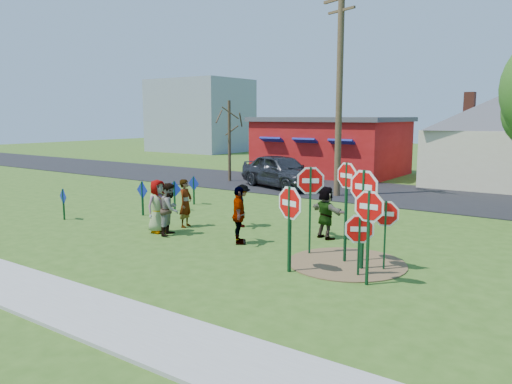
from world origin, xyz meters
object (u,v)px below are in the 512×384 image
stop_sign_d (386,218)px  suv (281,171)px  person_b (186,203)px  utility_pole (339,87)px  person_a (158,206)px  stop_sign_c (364,197)px  stop_sign_b (347,186)px  stop_sign_a (290,210)px

stop_sign_d → suv: (-10.13, 11.06, -0.41)m
person_b → utility_pole: bearing=-21.5°
person_a → stop_sign_c: bearing=-84.9°
suv → person_b: bearing=-146.2°
stop_sign_c → utility_pole: 12.58m
person_a → person_b: (0.16, 1.20, -0.05)m
stop_sign_b → suv: size_ratio=0.53×
stop_sign_d → utility_pole: (-6.36, 10.31, 3.98)m
suv → person_a: bearing=-148.4°
person_b → utility_pole: 10.57m
stop_sign_c → suv: stop_sign_c is taller
stop_sign_c → person_b: size_ratio=1.60×
stop_sign_a → person_a: bearing=-174.0°
stop_sign_b → stop_sign_c: 0.74m
stop_sign_c → suv: (-9.64, 11.34, -0.96)m
stop_sign_b → suv: bearing=149.3°
suv → utility_pole: (3.77, -0.75, 4.38)m
stop_sign_d → utility_pole: bearing=102.6°
stop_sign_b → person_b: stop_sign_b is taller
person_a → stop_sign_d: bearing=-82.8°
stop_sign_b → stop_sign_c: stop_sign_b is taller
person_a → utility_pole: utility_pole is taller
stop_sign_a → stop_sign_d: (1.94, 1.53, -0.24)m
stop_sign_c → stop_sign_d: 0.80m
person_b → suv: (-2.39, 10.23, 0.10)m
stop_sign_c → person_a: 7.48m
stop_sign_c → person_b: 7.41m
person_b → utility_pole: utility_pole is taller
stop_sign_a → suv: bearing=140.2°
person_b → utility_pole: (1.38, 9.48, 4.48)m
stop_sign_b → stop_sign_c: size_ratio=1.04×
stop_sign_b → person_a: size_ratio=1.57×
suv → utility_pole: 5.83m
stop_sign_d → person_a: (-7.91, -0.36, -0.45)m
stop_sign_d → suv: bearing=113.4°
stop_sign_a → person_a: stop_sign_a is taller
suv → stop_sign_a: bearing=-126.3°
person_b → suv: size_ratio=0.32×
suv → utility_pole: bearing=-80.6°
stop_sign_c → stop_sign_a: bearing=-124.7°
stop_sign_c → person_b: stop_sign_c is taller
stop_sign_b → suv: (-9.00, 11.01, -1.14)m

